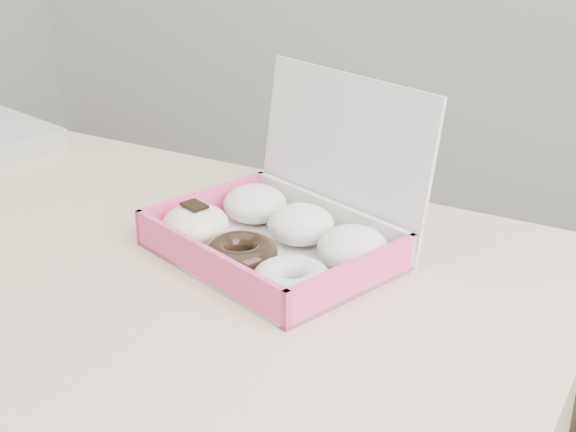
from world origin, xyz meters
The scene contains 2 objects.
table centered at (0.00, 0.00, 0.67)m, with size 1.20×0.80×0.75m.
donut_box centered at (0.22, 0.16, 0.78)m, with size 0.35×0.32×0.21m.
Camera 1 is at (0.67, -0.63, 1.20)m, focal length 50.00 mm.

